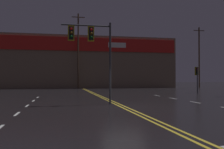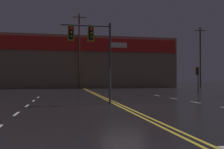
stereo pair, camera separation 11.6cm
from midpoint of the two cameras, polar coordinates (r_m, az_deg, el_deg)
name	(u,v)px [view 2 (the right image)]	position (r m, az deg, el deg)	size (l,w,h in m)	color
ground_plane	(123,107)	(15.02, 2.79, -7.43)	(200.00, 200.00, 0.00)	black
road_markings	(154,110)	(13.56, 9.81, -8.10)	(17.03, 60.00, 0.01)	gold
traffic_signal_median	(90,42)	(16.58, -4.77, 7.43)	(3.30, 0.36, 5.44)	#38383D
traffic_signal_corner_northeast	(198,74)	(31.32, 19.08, 0.14)	(0.42, 0.36, 3.10)	#38383D
building_backdrop	(82,63)	(48.55, -6.91, 2.56)	(34.75, 10.23, 9.31)	#7A6651
utility_pole_row	(87,54)	(42.95, -5.67, 4.68)	(46.35, 0.26, 12.77)	#4C3828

